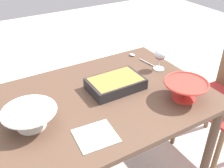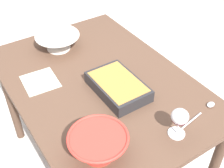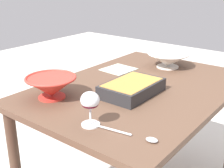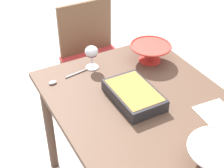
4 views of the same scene
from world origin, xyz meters
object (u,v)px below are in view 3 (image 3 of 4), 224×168
napkin (118,69)px  small_bowl (51,86)px  mixing_bowl (168,59)px  serving_spoon (137,136)px  wine_glass (90,103)px  casserole_dish (132,87)px  dining_table (139,102)px

napkin → small_bowl: bearing=-178.2°
small_bowl → mixing_bowl: bearing=-14.2°
mixing_bowl → napkin: bearing=136.7°
mixing_bowl → small_bowl: bearing=165.8°
small_bowl → serving_spoon: (-0.06, -0.52, -0.05)m
serving_spoon → napkin: size_ratio=1.41×
serving_spoon → napkin: bearing=41.5°
mixing_bowl → serving_spoon: (-0.84, -0.33, -0.05)m
wine_glass → serving_spoon: wine_glass is taller
wine_glass → serving_spoon: 0.22m
casserole_dish → small_bowl: (-0.27, 0.27, 0.02)m
dining_table → wine_glass: (-0.48, -0.09, 0.19)m
dining_table → napkin: napkin is taller
wine_glass → small_bowl: bearing=74.2°
wine_glass → casserole_dish: bearing=8.5°
serving_spoon → napkin: serving_spoon is taller
dining_table → casserole_dish: (-0.12, -0.04, 0.13)m
casserole_dish → mixing_bowl: size_ratio=1.21×
small_bowl → serving_spoon: small_bowl is taller
dining_table → mixing_bowl: 0.42m
wine_glass → small_bowl: 0.34m
casserole_dish → napkin: casserole_dish is taller
dining_table → wine_glass: bearing=-169.5°
wine_glass → mixing_bowl: (0.87, 0.13, -0.04)m
casserole_dish → serving_spoon: casserole_dish is taller
wine_glass → mixing_bowl: size_ratio=0.54×
casserole_dish → mixing_bowl: (0.51, 0.08, 0.02)m
serving_spoon → napkin: 0.82m
wine_glass → serving_spoon: size_ratio=0.54×
wine_glass → napkin: wine_glass is taller
wine_glass → napkin: 0.74m
wine_glass → casserole_dish: (0.36, 0.05, -0.06)m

